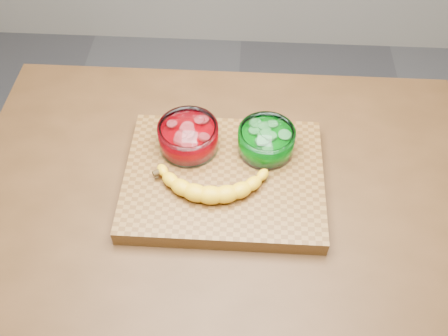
{
  "coord_description": "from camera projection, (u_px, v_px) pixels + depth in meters",
  "views": [
    {
      "loc": [
        0.04,
        -0.7,
        1.82
      ],
      "look_at": [
        0.0,
        0.0,
        0.96
      ],
      "focal_mm": 40.0,
      "sensor_mm": 36.0,
      "label": 1
    }
  ],
  "objects": [
    {
      "name": "ground",
      "position": [
        224.0,
        330.0,
        1.86
      ],
      "size": [
        3.5,
        3.5,
        0.0
      ],
      "primitive_type": "plane",
      "color": "#58585C",
      "rests_on": "ground"
    },
    {
      "name": "counter",
      "position": [
        224.0,
        274.0,
        1.51
      ],
      "size": [
        1.2,
        0.8,
        0.9
      ],
      "primitive_type": "cube",
      "color": "#482C15",
      "rests_on": "ground"
    },
    {
      "name": "cutting_board",
      "position": [
        224.0,
        179.0,
        1.14
      ],
      "size": [
        0.45,
        0.35,
        0.04
      ],
      "primitive_type": "cube",
      "color": "brown",
      "rests_on": "counter"
    },
    {
      "name": "bowl_red",
      "position": [
        188.0,
        137.0,
        1.15
      ],
      "size": [
        0.14,
        0.14,
        0.07
      ],
      "color": "white",
      "rests_on": "cutting_board"
    },
    {
      "name": "bowl_green",
      "position": [
        266.0,
        141.0,
        1.15
      ],
      "size": [
        0.13,
        0.13,
        0.06
      ],
      "color": "white",
      "rests_on": "cutting_board"
    },
    {
      "name": "banana",
      "position": [
        211.0,
        184.0,
        1.09
      ],
      "size": [
        0.29,
        0.13,
        0.04
      ],
      "primitive_type": null,
      "color": "yellow",
      "rests_on": "cutting_board"
    }
  ]
}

